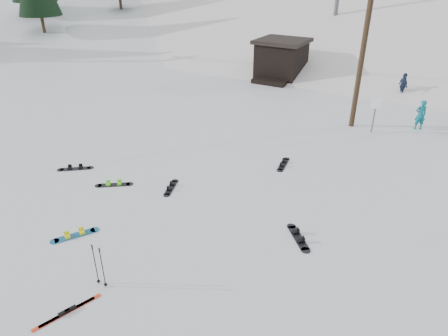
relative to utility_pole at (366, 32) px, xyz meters
The scene contains 18 objects.
ground 14.90m from the utility_pole, 98.13° to the right, with size 200.00×200.00×0.00m, color white.
ski_slope 44.31m from the utility_pole, 92.79° to the left, with size 60.00×75.00×45.00m, color white.
ridge_left 53.35m from the utility_pole, 138.18° to the left, with size 34.00×85.00×38.00m, color white.
treeline_left 44.65m from the utility_pole, 144.16° to the left, with size 20.00×64.00×10.00m, color black, non-canonical shape.
treeline_crest 72.18m from the utility_pole, 91.59° to the left, with size 50.00×6.00×10.00m, color black, non-canonical shape.
utility_pole is the anchor object (origin of this frame).
trail_sign 3.60m from the utility_pole, 21.04° to the right, with size 0.50×0.09×1.85m.
lift_hut 10.40m from the utility_pole, 135.24° to the left, with size 3.40×4.10×2.75m.
hero_snowboard 15.40m from the utility_pole, 109.91° to the right, with size 0.89×1.32×0.10m.
hero_skis 16.91m from the utility_pole, 99.70° to the right, with size 0.62×1.67×0.09m.
ski_poles 15.68m from the utility_pole, 100.28° to the right, with size 0.35×0.09×1.27m.
board_scatter_a 14.44m from the utility_pole, 128.73° to the right, with size 1.20×1.02×0.10m.
board_scatter_b 11.73m from the utility_pole, 112.97° to the right, with size 0.63×1.27×0.09m.
board_scatter_c 13.34m from the utility_pole, 119.85° to the right, with size 1.21×0.97×0.10m.
board_scatter_d 11.44m from the utility_pole, 84.18° to the right, with size 1.10×1.20×0.11m.
board_scatter_f 7.68m from the utility_pole, 102.29° to the right, with size 0.45×1.42×0.10m.
skier_teal 5.12m from the utility_pole, 22.52° to the left, with size 0.55×0.36×1.51m, color #0B6577.
skier_navy 7.59m from the utility_pole, 77.25° to the left, with size 0.91×0.38×1.56m, color #1B2845.
Camera 1 is at (6.10, -6.14, 7.62)m, focal length 32.00 mm.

